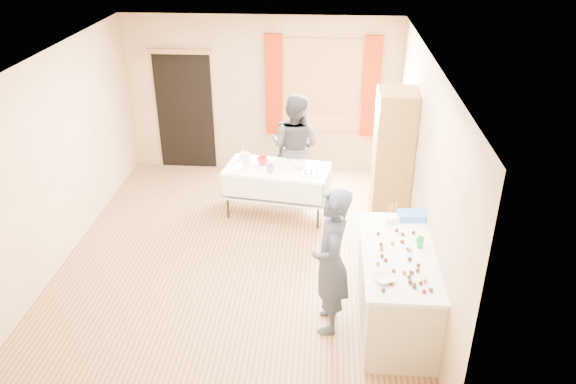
# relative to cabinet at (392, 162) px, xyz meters

# --- Properties ---
(floor) EXTENTS (4.50, 5.50, 0.02)m
(floor) POSITION_rel_cabinet_xyz_m (-1.99, -0.89, -1.01)
(floor) COLOR #9E7047
(floor) RESTS_ON ground
(ceiling) EXTENTS (4.50, 5.50, 0.02)m
(ceiling) POSITION_rel_cabinet_xyz_m (-1.99, -0.89, 1.61)
(ceiling) COLOR white
(ceiling) RESTS_ON floor
(wall_back) EXTENTS (4.50, 0.02, 2.60)m
(wall_back) POSITION_rel_cabinet_xyz_m (-1.99, 1.87, 0.30)
(wall_back) COLOR tan
(wall_back) RESTS_ON floor
(wall_front) EXTENTS (4.50, 0.02, 2.60)m
(wall_front) POSITION_rel_cabinet_xyz_m (-1.99, -3.65, 0.30)
(wall_front) COLOR tan
(wall_front) RESTS_ON floor
(wall_left) EXTENTS (0.02, 5.50, 2.60)m
(wall_left) POSITION_rel_cabinet_xyz_m (-4.25, -0.89, 0.30)
(wall_left) COLOR tan
(wall_left) RESTS_ON floor
(wall_right) EXTENTS (0.02, 5.50, 2.60)m
(wall_right) POSITION_rel_cabinet_xyz_m (0.27, -0.89, 0.30)
(wall_right) COLOR tan
(wall_right) RESTS_ON floor
(window_frame) EXTENTS (1.32, 0.06, 1.52)m
(window_frame) POSITION_rel_cabinet_xyz_m (-0.99, 1.83, 0.50)
(window_frame) COLOR olive
(window_frame) RESTS_ON wall_back
(window_pane) EXTENTS (1.20, 0.02, 1.40)m
(window_pane) POSITION_rel_cabinet_xyz_m (-0.99, 1.81, 0.50)
(window_pane) COLOR white
(window_pane) RESTS_ON wall_back
(curtain_left) EXTENTS (0.28, 0.06, 1.65)m
(curtain_left) POSITION_rel_cabinet_xyz_m (-1.77, 1.78, 0.50)
(curtain_left) COLOR maroon
(curtain_left) RESTS_ON wall_back
(curtain_right) EXTENTS (0.28, 0.06, 1.65)m
(curtain_right) POSITION_rel_cabinet_xyz_m (-0.21, 1.78, 0.50)
(curtain_right) COLOR maroon
(curtain_right) RESTS_ON wall_back
(doorway) EXTENTS (0.95, 0.04, 2.00)m
(doorway) POSITION_rel_cabinet_xyz_m (-3.29, 1.84, 0.00)
(doorway) COLOR black
(doorway) RESTS_ON floor
(door_lintel) EXTENTS (1.05, 0.06, 0.08)m
(door_lintel) POSITION_rel_cabinet_xyz_m (-3.29, 1.81, 1.02)
(door_lintel) COLOR olive
(door_lintel) RESTS_ON wall_back
(cabinet) EXTENTS (0.50, 0.60, 2.00)m
(cabinet) POSITION_rel_cabinet_xyz_m (0.00, 0.00, 0.00)
(cabinet) COLOR olive
(cabinet) RESTS_ON floor
(counter) EXTENTS (0.80, 1.68, 0.91)m
(counter) POSITION_rel_cabinet_xyz_m (-0.10, -2.09, -0.55)
(counter) COLOR beige
(counter) RESTS_ON floor
(party_table) EXTENTS (1.59, 0.98, 0.75)m
(party_table) POSITION_rel_cabinet_xyz_m (-1.60, 0.25, -0.55)
(party_table) COLOR black
(party_table) RESTS_ON floor
(chair) EXTENTS (0.46, 0.46, 1.00)m
(chair) POSITION_rel_cabinet_xyz_m (-1.48, 1.26, -0.70)
(chair) COLOR black
(chair) RESTS_ON floor
(girl) EXTENTS (0.62, 0.43, 1.66)m
(girl) POSITION_rel_cabinet_xyz_m (-0.82, -2.19, -0.17)
(girl) COLOR #232B3D
(girl) RESTS_ON floor
(woman) EXTENTS (1.23, 1.18, 1.65)m
(woman) POSITION_rel_cabinet_xyz_m (-1.37, 0.86, -0.17)
(woman) COLOR black
(woman) RESTS_ON floor
(soda_can) EXTENTS (0.07, 0.07, 0.12)m
(soda_can) POSITION_rel_cabinet_xyz_m (0.11, -1.97, -0.03)
(soda_can) COLOR #118D22
(soda_can) RESTS_ON counter
(mixing_bowl) EXTENTS (0.36, 0.36, 0.05)m
(mixing_bowl) POSITION_rel_cabinet_xyz_m (-0.31, -2.59, -0.06)
(mixing_bowl) COLOR white
(mixing_bowl) RESTS_ON counter
(foam_block) EXTENTS (0.17, 0.12, 0.08)m
(foam_block) POSITION_rel_cabinet_xyz_m (-0.14, -1.48, -0.05)
(foam_block) COLOR white
(foam_block) RESTS_ON counter
(blue_basket) EXTENTS (0.31, 0.22, 0.08)m
(blue_basket) POSITION_rel_cabinet_xyz_m (0.10, -1.37, -0.05)
(blue_basket) COLOR blue
(blue_basket) RESTS_ON counter
(pitcher) EXTENTS (0.12, 0.12, 0.22)m
(pitcher) POSITION_rel_cabinet_xyz_m (-2.03, 0.20, -0.14)
(pitcher) COLOR silver
(pitcher) RESTS_ON party_table
(cup_red) EXTENTS (0.21, 0.21, 0.12)m
(cup_red) POSITION_rel_cabinet_xyz_m (-1.81, 0.34, -0.19)
(cup_red) COLOR red
(cup_red) RESTS_ON party_table
(cup_rainbow) EXTENTS (0.19, 0.19, 0.11)m
(cup_rainbow) POSITION_rel_cabinet_xyz_m (-1.68, 0.09, -0.20)
(cup_rainbow) COLOR red
(cup_rainbow) RESTS_ON party_table
(small_bowl) EXTENTS (0.23, 0.23, 0.05)m
(small_bowl) POSITION_rel_cabinet_xyz_m (-1.27, 0.28, -0.22)
(small_bowl) COLOR white
(small_bowl) RESTS_ON party_table
(pastry_tray) EXTENTS (0.31, 0.24, 0.02)m
(pastry_tray) POSITION_rel_cabinet_xyz_m (-1.10, 0.06, -0.24)
(pastry_tray) COLOR white
(pastry_tray) RESTS_ON party_table
(bottle) EXTENTS (0.09, 0.09, 0.15)m
(bottle) POSITION_rel_cabinet_xyz_m (-2.13, 0.50, -0.17)
(bottle) COLOR white
(bottle) RESTS_ON party_table
(cake_balls) EXTENTS (0.50, 1.13, 0.04)m
(cake_balls) POSITION_rel_cabinet_xyz_m (-0.09, -2.27, -0.07)
(cake_balls) COLOR #3F2314
(cake_balls) RESTS_ON counter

